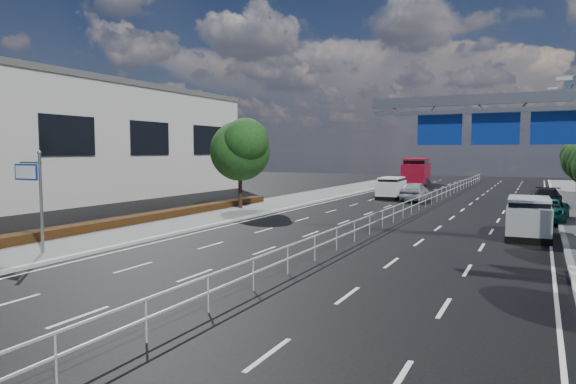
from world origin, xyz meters
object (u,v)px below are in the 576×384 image
at_px(near_car_dark, 418,181).
at_px(near_car_silver, 415,191).
at_px(overhead_gantry, 514,121).
at_px(toilet_sign, 33,184).
at_px(white_minivan, 391,188).
at_px(silver_minivan, 528,218).
at_px(parked_car_teal, 547,210).
at_px(red_bus, 417,171).
at_px(parked_car_dark, 546,198).

bearing_deg(near_car_dark, near_car_silver, 106.87).
xyz_separation_m(overhead_gantry, near_car_dark, (-12.03, 37.44, -4.85)).
height_order(toilet_sign, white_minivan, toilet_sign).
bearing_deg(silver_minivan, parked_car_teal, 81.03).
relative_size(white_minivan, silver_minivan, 0.94).
bearing_deg(red_bus, parked_car_teal, -71.47).
bearing_deg(red_bus, parked_car_dark, -63.73).
bearing_deg(overhead_gantry, white_minivan, 116.89).
xyz_separation_m(toilet_sign, near_car_silver, (9.01, 30.65, -2.10)).
distance_m(white_minivan, near_car_dark, 15.56).
bearing_deg(white_minivan, red_bus, 93.48).
relative_size(overhead_gantry, red_bus, 0.87).
distance_m(overhead_gantry, red_bus, 42.81).
distance_m(overhead_gantry, parked_car_dark, 19.61).
height_order(overhead_gantry, parked_car_teal, overhead_gantry).
bearing_deg(white_minivan, overhead_gantry, -64.95).
bearing_deg(overhead_gantry, parked_car_teal, 81.84).
xyz_separation_m(parked_car_teal, parked_car_dark, (0.00, 8.05, 0.07)).
relative_size(overhead_gantry, silver_minivan, 2.11).
bearing_deg(parked_car_teal, red_bus, 120.90).
bearing_deg(near_car_silver, overhead_gantry, 111.06).
relative_size(overhead_gantry, near_car_silver, 2.07).
xyz_separation_m(white_minivan, near_car_dark, (-0.92, 15.53, -0.20)).
height_order(overhead_gantry, near_car_silver, overhead_gantry).
distance_m(near_car_dark, parked_car_teal, 29.83).
bearing_deg(near_car_dark, silver_minivan, 116.40).
bearing_deg(near_car_dark, toilet_sign, 88.85).
distance_m(toilet_sign, parked_car_dark, 34.87).
height_order(toilet_sign, overhead_gantry, overhead_gantry).
bearing_deg(toilet_sign, parked_car_teal, 47.40).
relative_size(near_car_silver, parked_car_dark, 0.95).
height_order(red_bus, near_car_silver, red_bus).
height_order(red_bus, near_car_dark, red_bus).
xyz_separation_m(overhead_gantry, near_car_silver, (-8.69, 20.59, -4.76)).
bearing_deg(silver_minivan, toilet_sign, -144.21).
distance_m(near_car_silver, near_car_dark, 17.18).
distance_m(parked_car_teal, parked_car_dark, 8.05).
height_order(toilet_sign, near_car_silver, toilet_sign).
bearing_deg(white_minivan, silver_minivan, -58.61).
relative_size(overhead_gantry, parked_car_teal, 2.08).
bearing_deg(parked_car_dark, overhead_gantry, -91.39).
bearing_deg(parked_car_dark, near_car_dark, 129.61).
xyz_separation_m(toilet_sign, parked_car_teal, (19.25, 20.94, -2.26)).
distance_m(red_bus, parked_car_teal, 33.09).
height_order(toilet_sign, parked_car_teal, toilet_sign).
distance_m(near_car_dark, parked_car_dark, 22.96).
bearing_deg(toilet_sign, parked_car_dark, 56.41).
distance_m(near_car_silver, parked_car_dark, 10.38).
height_order(silver_minivan, parked_car_dark, silver_minivan).
xyz_separation_m(overhead_gantry, red_bus, (-12.86, 40.65, -3.81)).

